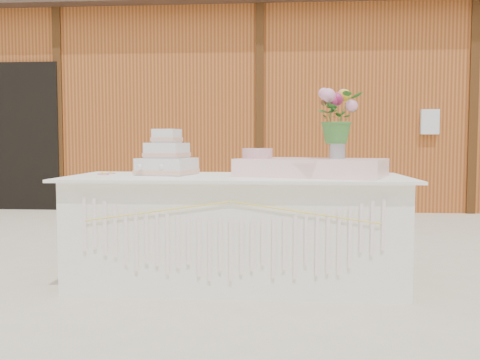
{
  "coord_description": "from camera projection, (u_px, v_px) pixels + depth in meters",
  "views": [
    {
      "loc": [
        0.32,
        -3.79,
        1.01
      ],
      "look_at": [
        0.0,
        0.3,
        0.72
      ],
      "focal_mm": 40.0,
      "sensor_mm": 36.0,
      "label": 1
    }
  ],
  "objects": [
    {
      "name": "barn",
      "position": [
        264.0,
        106.0,
        9.71
      ],
      "size": [
        12.6,
        4.6,
        3.3
      ],
      "color": "#B05B24",
      "rests_on": "ground"
    },
    {
      "name": "cake_table",
      "position": [
        237.0,
        229.0,
        3.83
      ],
      "size": [
        2.4,
        1.0,
        0.77
      ],
      "color": "white",
      "rests_on": "ground"
    },
    {
      "name": "flower_vase",
      "position": [
        337.0,
        148.0,
        3.73
      ],
      "size": [
        0.11,
        0.11,
        0.15
      ],
      "primitive_type": "cylinder",
      "color": "#B4B3B8",
      "rests_on": "satin_runner"
    },
    {
      "name": "wedding_cake",
      "position": [
        167.0,
        159.0,
        3.94
      ],
      "size": [
        0.45,
        0.45,
        0.34
      ],
      "rotation": [
        0.0,
        0.0,
        -0.23
      ],
      "color": "silver",
      "rests_on": "cake_table"
    },
    {
      "name": "loose_flowers",
      "position": [
        106.0,
        174.0,
        3.96
      ],
      "size": [
        0.25,
        0.36,
        0.02
      ],
      "primitive_type": null,
      "rotation": [
        0.0,
        0.0,
        -0.39
      ],
      "color": "#D28093",
      "rests_on": "cake_table"
    },
    {
      "name": "satin_runner",
      "position": [
        312.0,
        167.0,
        3.76
      ],
      "size": [
        1.12,
        0.85,
        0.12
      ],
      "primitive_type": "cube",
      "rotation": [
        0.0,
        0.0,
        -0.32
      ],
      "color": "#FDD1CB",
      "rests_on": "cake_table"
    },
    {
      "name": "ground",
      "position": [
        237.0,
        282.0,
        3.86
      ],
      "size": [
        80.0,
        80.0,
        0.0
      ],
      "primitive_type": "plane",
      "color": "beige",
      "rests_on": "ground"
    },
    {
      "name": "bouquet",
      "position": [
        338.0,
        111.0,
        3.72
      ],
      "size": [
        0.41,
        0.39,
        0.36
      ],
      "primitive_type": "imported",
      "rotation": [
        0.0,
        0.0,
        0.45
      ],
      "color": "#37702D",
      "rests_on": "flower_vase"
    },
    {
      "name": "pink_cake_stand",
      "position": [
        257.0,
        161.0,
        3.8
      ],
      "size": [
        0.27,
        0.27,
        0.2
      ],
      "color": "white",
      "rests_on": "cake_table"
    }
  ]
}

